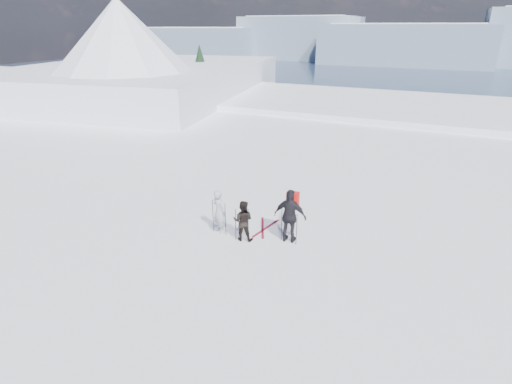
# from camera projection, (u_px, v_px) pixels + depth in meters

# --- Properties ---
(lake_basin) EXTENTS (820.00, 820.00, 71.62)m
(lake_basin) POSITION_uv_depth(u_px,v_px,m) (391.00, 175.00, 39.17)
(lake_basin) COLOR white
(lake_basin) RESTS_ON ground
(far_mountain_range) EXTENTS (770.00, 110.00, 53.00)m
(far_mountain_range) POSITION_uv_depth(u_px,v_px,m) (483.00, 41.00, 383.40)
(far_mountain_range) COLOR slate
(far_mountain_range) RESTS_ON ground
(near_ridge) EXTENTS (31.37, 35.68, 25.62)m
(near_ridge) POSITION_uv_depth(u_px,v_px,m) (163.00, 121.00, 47.63)
(near_ridge) COLOR white
(near_ridge) RESTS_ON ground
(skier_grey) EXTENTS (0.72, 0.62, 1.67)m
(skier_grey) POSITION_uv_depth(u_px,v_px,m) (219.00, 211.00, 14.49)
(skier_grey) COLOR #999DA7
(skier_grey) RESTS_ON ground
(skier_dark) EXTENTS (0.84, 0.73, 1.50)m
(skier_dark) POSITION_uv_depth(u_px,v_px,m) (243.00, 221.00, 14.00)
(skier_dark) COLOR black
(skier_dark) RESTS_ON ground
(skier_pack) EXTENTS (1.17, 0.54, 1.96)m
(skier_pack) POSITION_uv_depth(u_px,v_px,m) (290.00, 216.00, 13.80)
(skier_pack) COLOR black
(skier_pack) RESTS_ON ground
(backpack) EXTENTS (0.43, 0.26, 0.57)m
(backpack) POSITION_uv_depth(u_px,v_px,m) (294.00, 180.00, 13.53)
(backpack) COLOR red
(backpack) RESTS_ON skier_pack
(ski_poles) EXTENTS (3.15, 0.69, 1.27)m
(ski_poles) POSITION_uv_depth(u_px,v_px,m) (249.00, 223.00, 14.13)
(ski_poles) COLOR black
(ski_poles) RESTS_ON ground
(skis_loose) EXTENTS (0.78, 1.69, 0.03)m
(skis_loose) POSITION_uv_depth(u_px,v_px,m) (264.00, 228.00, 15.07)
(skis_loose) COLOR black
(skis_loose) RESTS_ON ground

